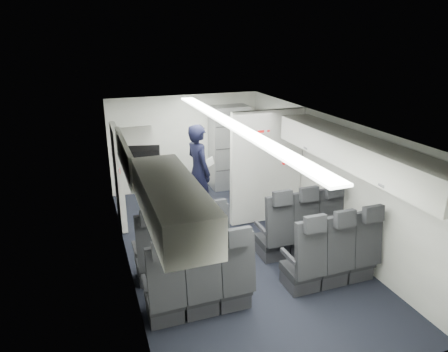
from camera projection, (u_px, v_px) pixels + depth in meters
cabin_shell at (232, 185)px, 6.36m from camera, size 3.41×6.01×2.16m
seat_row_front at (244, 241)px, 6.13m from camera, size 3.33×0.56×1.24m
seat_row_mid at (270, 272)px, 5.33m from camera, size 3.33×0.56×1.24m
overhead_bin_left_rear at (171, 202)px, 3.90m from camera, size 0.53×1.80×0.40m
overhead_bin_left_front_open at (141, 163)px, 5.48m from camera, size 0.64×1.70×0.72m
overhead_bin_right_rear at (401, 171)px, 4.78m from camera, size 0.53×1.80×0.40m
overhead_bin_right_front at (321, 137)px, 6.33m from camera, size 0.53×1.70×0.40m
bulkhead_partition at (267, 167)px, 7.40m from camera, size 1.40×0.15×2.13m
galley_unit at (229, 147)px, 9.13m from camera, size 0.85×0.52×1.90m
boarding_door at (118, 176)px, 7.28m from camera, size 0.12×1.27×1.86m
flight_attendant at (199, 171)px, 7.65m from camera, size 0.57×0.75×1.84m
carry_on_bag at (144, 157)px, 5.43m from camera, size 0.49×0.39×0.26m
papers at (209, 163)px, 7.61m from camera, size 0.21×0.10×0.15m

